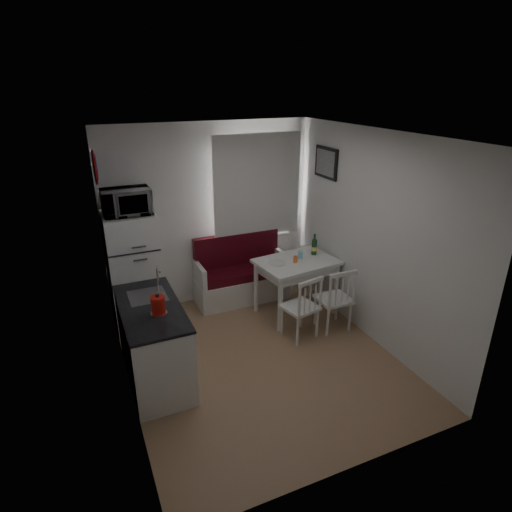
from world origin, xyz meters
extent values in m
cube|color=tan|center=(0.00, 0.00, 0.00)|extent=(3.00, 3.50, 0.02)
cube|color=white|center=(0.00, 0.00, 2.60)|extent=(3.00, 3.50, 0.02)
cube|color=white|center=(0.00, 1.75, 1.30)|extent=(3.00, 0.02, 2.60)
cube|color=white|center=(0.00, -1.75, 1.30)|extent=(3.00, 0.02, 2.60)
cube|color=white|center=(-1.50, 0.00, 1.30)|extent=(0.02, 3.50, 2.60)
cube|color=white|center=(1.50, 0.00, 1.30)|extent=(0.02, 3.50, 2.60)
cube|color=white|center=(0.70, 1.72, 1.62)|extent=(1.22, 0.06, 1.47)
cube|color=white|center=(0.70, 1.65, 1.68)|extent=(1.35, 0.02, 1.50)
cube|color=white|center=(-1.20, 0.15, 0.43)|extent=(0.60, 1.30, 0.86)
cube|color=black|center=(-1.20, 0.15, 0.89)|extent=(0.62, 1.32, 0.03)
cube|color=#99999E|center=(-1.18, 0.40, 0.85)|extent=(0.40, 0.40, 0.10)
cylinder|color=silver|center=(-1.02, 0.58, 1.03)|extent=(0.02, 0.02, 0.26)
cylinder|color=navy|center=(-1.47, 1.45, 2.15)|extent=(0.03, 0.40, 0.40)
cube|color=black|center=(1.48, 1.10, 2.05)|extent=(0.04, 0.52, 0.42)
cube|color=white|center=(0.37, 1.48, 0.19)|extent=(1.38, 0.53, 0.38)
cube|color=#4E0A15|center=(0.37, 1.48, 0.45)|extent=(1.32, 0.49, 0.13)
cube|color=#4E0A15|center=(0.37, 1.68, 0.74)|extent=(1.32, 0.11, 0.49)
cube|color=white|center=(0.92, 0.82, 0.78)|extent=(1.15, 0.87, 0.04)
cube|color=white|center=(0.92, 0.82, 0.69)|extent=(1.03, 0.75, 0.13)
cylinder|color=white|center=(0.92, 0.82, 0.38)|extent=(0.06, 0.06, 0.76)
cube|color=white|center=(0.67, 0.25, 0.42)|extent=(0.48, 0.47, 0.04)
cube|color=white|center=(0.67, 0.08, 0.65)|extent=(0.39, 0.12, 0.43)
cube|color=white|center=(1.17, 0.25, 0.43)|extent=(0.42, 0.40, 0.04)
cube|color=white|center=(1.17, 0.07, 0.67)|extent=(0.40, 0.05, 0.44)
cube|color=white|center=(-1.18, 1.40, 0.78)|extent=(0.63, 0.63, 1.57)
imported|color=white|center=(-1.18, 1.35, 1.73)|extent=(0.57, 0.39, 0.32)
cylinder|color=red|center=(-1.15, -0.07, 1.01)|extent=(0.17, 0.17, 0.23)
cylinder|color=orange|center=(0.87, 0.77, 0.85)|extent=(0.05, 0.05, 0.09)
cylinder|color=#80C3DA|center=(1.00, 0.87, 0.85)|extent=(0.06, 0.06, 0.11)
cylinder|color=white|center=(0.62, 0.84, 0.81)|extent=(0.24, 0.24, 0.02)
camera|label=1|loc=(-1.76, -3.90, 3.09)|focal=30.00mm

